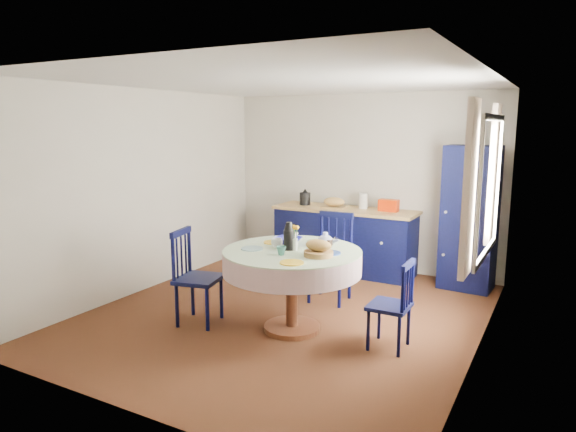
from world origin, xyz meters
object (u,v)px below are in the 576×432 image
Objects in this scene: dining_table at (293,262)px; mug_b at (281,251)px; chair_left at (195,276)px; chair_far at (331,257)px; mug_c at (328,243)px; mug_d at (294,237)px; chair_right at (393,304)px; cobalt_bowl at (288,240)px; kitchen_counter at (344,239)px; pantry_cabinet at (470,218)px; mug_a at (277,243)px.

dining_table reaches higher than mug_b.
chair_far is (0.96, 1.34, 0.02)m from chair_left.
mug_c is 0.44m from mug_d.
chair_right is at bearing 16.27° from mug_b.
kitchen_counter is at bearing 95.66° from cobalt_bowl.
chair_left is at bearing -127.99° from pantry_cabinet.
chair_left reaches higher than mug_c.
cobalt_bowl is (0.82, 0.53, 0.37)m from chair_left.
dining_table is 12.03× the size of mug_c.
mug_b reaches higher than cobalt_bowl.
mug_c is 1.13× the size of mug_d.
chair_far is at bearing 92.23° from dining_table.
mug_a reaches higher than cobalt_bowl.
pantry_cabinet reaches higher than mug_d.
kitchen_counter is 2.59m from chair_right.
mug_c is at bearing 28.30° from mug_a.
dining_table is (-1.29, -2.28, -0.20)m from pantry_cabinet.
dining_table is at bearing -79.99° from kitchen_counter.
dining_table reaches higher than mug_d.
chair_far is at bearing -133.46° from pantry_cabinet.
mug_a is (-0.15, -1.02, 0.36)m from chair_far.
mug_b is at bearing -52.23° from mug_a.
chair_left is at bearing -147.36° from cobalt_bowl.
mug_a is at bearing -101.58° from chair_far.
pantry_cabinet is at bearing 54.39° from cobalt_bowl.
mug_d is at bearing 90.09° from cobalt_bowl.
pantry_cabinet is 17.89× the size of mug_d.
mug_c is (-1.03, -2.02, -0.02)m from pantry_cabinet.
chair_right is (-0.28, -2.21, -0.48)m from pantry_cabinet.
mug_d is 0.12m from cobalt_bowl.
mug_d reaches higher than mug_b.
chair_left reaches higher than cobalt_bowl.
pantry_cabinet reaches higher than chair_left.
pantry_cabinet is at bearing 1.47° from kitchen_counter.
chair_far is 3.82× the size of cobalt_bowl.
dining_table is at bearing -86.00° from chair_left.
mug_a is (0.19, -2.24, 0.42)m from kitchen_counter.
mug_b is 0.60m from mug_d.
kitchen_counter is 1.73m from pantry_cabinet.
mug_d is (-1.19, 0.28, 0.46)m from chair_right.
chair_right is at bearing -56.89° from kitchen_counter.
mug_b is at bearing -118.27° from mug_c.
chair_far is 9.06× the size of mug_c.
mug_a reaches higher than mug_b.
chair_far is 1.32m from mug_b.
pantry_cabinet is at bearing 62.88° from mug_c.
mug_b is at bearing -73.75° from chair_right.
dining_table is 1.39× the size of chair_left.
dining_table reaches higher than mug_a.
mug_c is (1.26, 0.56, 0.38)m from chair_left.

